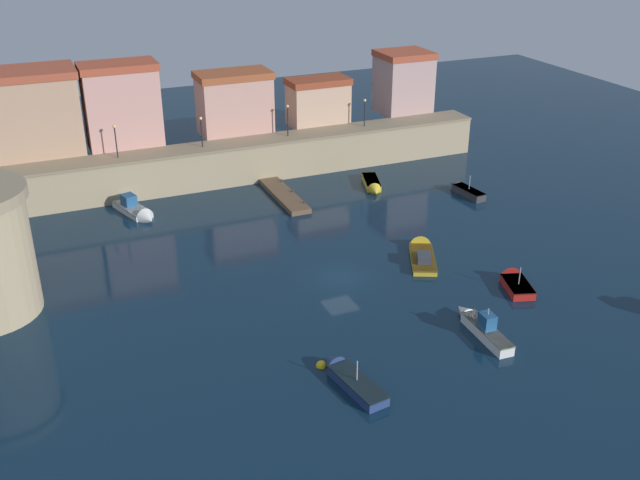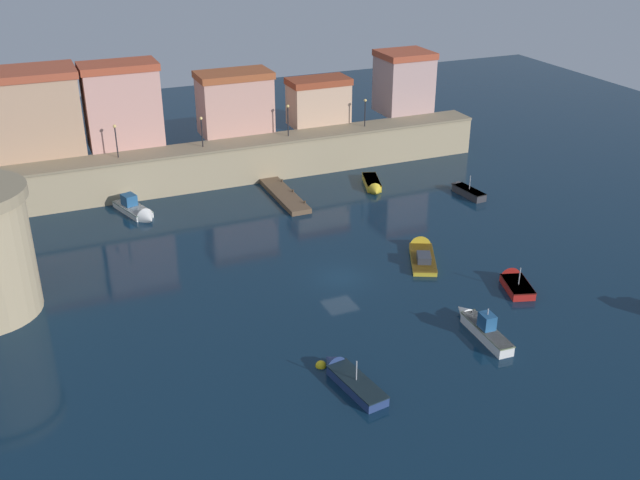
# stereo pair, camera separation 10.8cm
# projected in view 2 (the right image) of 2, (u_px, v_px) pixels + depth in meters

# --- Properties ---
(ground_plane) EXTENTS (133.61, 133.61, 0.00)m
(ground_plane) POSITION_uv_depth(u_px,v_px,m) (340.00, 278.00, 58.47)
(ground_plane) COLOR #0C2338
(quay_wall) EXTENTS (53.05, 3.75, 4.18)m
(quay_wall) POSITION_uv_depth(u_px,v_px,m) (246.00, 160.00, 77.52)
(quay_wall) COLOR tan
(quay_wall) RESTS_ON ground
(old_town_backdrop) EXTENTS (47.81, 6.21, 8.57)m
(old_town_backdrop) POSITION_uv_depth(u_px,v_px,m) (188.00, 102.00, 76.91)
(old_town_backdrop) COLOR tan
(old_town_backdrop) RESTS_ON ground
(pier_dock) EXTENTS (2.03, 9.48, 0.70)m
(pier_dock) POSITION_uv_depth(u_px,v_px,m) (284.00, 195.00, 73.60)
(pier_dock) COLOR brown
(pier_dock) RESTS_ON ground
(quay_lamp_0) EXTENTS (0.32, 0.32, 3.28)m
(quay_lamp_0) POSITION_uv_depth(u_px,v_px,m) (116.00, 136.00, 71.12)
(quay_lamp_0) COLOR black
(quay_lamp_0) RESTS_ON quay_wall
(quay_lamp_1) EXTENTS (0.32, 0.32, 3.11)m
(quay_lamp_1) POSITION_uv_depth(u_px,v_px,m) (202.00, 127.00, 74.15)
(quay_lamp_1) COLOR black
(quay_lamp_1) RESTS_ON quay_wall
(quay_lamp_2) EXTENTS (0.32, 0.32, 3.37)m
(quay_lamp_2) POSITION_uv_depth(u_px,v_px,m) (288.00, 115.00, 77.35)
(quay_lamp_2) COLOR black
(quay_lamp_2) RESTS_ON quay_wall
(quay_lamp_3) EXTENTS (0.32, 0.32, 3.06)m
(quay_lamp_3) POSITION_uv_depth(u_px,v_px,m) (365.00, 108.00, 80.61)
(quay_lamp_3) COLOR black
(quay_lamp_3) RESTS_ON quay_wall
(moored_boat_0) EXTENTS (2.97, 5.47, 1.36)m
(moored_boat_0) POSITION_uv_depth(u_px,v_px,m) (373.00, 185.00, 75.85)
(moored_boat_0) COLOR gold
(moored_boat_0) RESTS_ON ground
(moored_boat_2) EXTENTS (1.44, 6.49, 2.43)m
(moored_boat_2) POSITION_uv_depth(u_px,v_px,m) (481.00, 327.00, 50.97)
(moored_boat_2) COLOR white
(moored_boat_2) RESTS_ON ground
(moored_boat_3) EXTENTS (4.53, 6.77, 1.79)m
(moored_boat_3) POSITION_uv_depth(u_px,v_px,m) (422.00, 252.00, 62.04)
(moored_boat_3) COLOR gold
(moored_boat_3) RESTS_ON ground
(moored_boat_4) EXTENTS (1.67, 5.04, 2.36)m
(moored_boat_4) POSITION_uv_depth(u_px,v_px,m) (465.00, 190.00, 74.37)
(moored_boat_4) COLOR #333338
(moored_boat_4) RESTS_ON ground
(moored_boat_5) EXTENTS (2.34, 6.13, 2.42)m
(moored_boat_5) POSITION_uv_depth(u_px,v_px,m) (348.00, 377.00, 46.00)
(moored_boat_5) COLOR navy
(moored_boat_5) RESTS_ON ground
(moored_boat_6) EXTENTS (2.89, 4.52, 2.56)m
(moored_boat_6) POSITION_uv_depth(u_px,v_px,m) (514.00, 282.00, 57.16)
(moored_boat_6) COLOR red
(moored_boat_6) RESTS_ON ground
(moored_boat_7) EXTENTS (3.52, 6.44, 2.15)m
(moored_boat_7) POSITION_uv_depth(u_px,v_px,m) (137.00, 211.00, 69.57)
(moored_boat_7) COLOR white
(moored_boat_7) RESTS_ON ground
(mooring_buoy_0) EXTENTS (0.74, 0.74, 0.74)m
(mooring_buoy_0) POSITION_uv_depth(u_px,v_px,m) (321.00, 366.00, 47.67)
(mooring_buoy_0) COLOR yellow
(mooring_buoy_0) RESTS_ON ground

